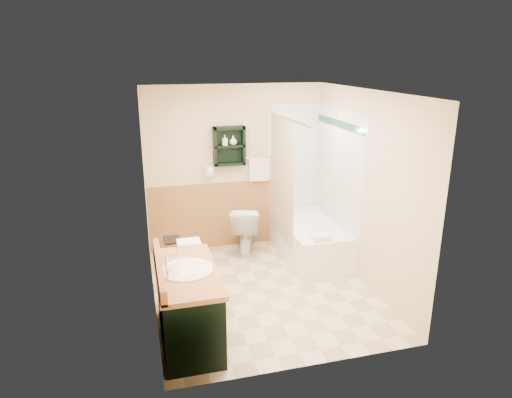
% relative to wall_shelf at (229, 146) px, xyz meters
% --- Properties ---
extents(floor, '(3.00, 3.00, 0.00)m').
position_rel_wall_shelf_xyz_m(floor, '(0.10, -1.41, -1.55)').
color(floor, beige).
rests_on(floor, ground).
extents(back_wall, '(2.60, 0.04, 2.40)m').
position_rel_wall_shelf_xyz_m(back_wall, '(0.10, 0.11, -0.35)').
color(back_wall, beige).
rests_on(back_wall, ground).
extents(left_wall, '(0.04, 3.00, 2.40)m').
position_rel_wall_shelf_xyz_m(left_wall, '(-1.22, -1.41, -0.35)').
color(left_wall, beige).
rests_on(left_wall, ground).
extents(right_wall, '(0.04, 3.00, 2.40)m').
position_rel_wall_shelf_xyz_m(right_wall, '(1.42, -1.41, -0.35)').
color(right_wall, beige).
rests_on(right_wall, ground).
extents(ceiling, '(2.60, 3.00, 0.04)m').
position_rel_wall_shelf_xyz_m(ceiling, '(0.10, -1.41, 0.87)').
color(ceiling, white).
rests_on(ceiling, back_wall).
extents(wainscot_left, '(2.98, 2.98, 1.00)m').
position_rel_wall_shelf_xyz_m(wainscot_left, '(-1.19, -1.41, -1.05)').
color(wainscot_left, '#B87D4A').
rests_on(wainscot_left, left_wall).
extents(wainscot_back, '(2.58, 2.58, 1.00)m').
position_rel_wall_shelf_xyz_m(wainscot_back, '(0.10, 0.08, -1.05)').
color(wainscot_back, '#B87D4A').
rests_on(wainscot_back, back_wall).
extents(mirror_frame, '(1.30, 1.30, 1.00)m').
position_rel_wall_shelf_xyz_m(mirror_frame, '(-1.17, -1.96, -0.05)').
color(mirror_frame, brown).
rests_on(mirror_frame, left_wall).
extents(mirror_glass, '(1.20, 1.20, 0.90)m').
position_rel_wall_shelf_xyz_m(mirror_glass, '(-1.17, -1.96, -0.05)').
color(mirror_glass, white).
rests_on(mirror_glass, left_wall).
extents(tile_right, '(1.50, 1.50, 2.10)m').
position_rel_wall_shelf_xyz_m(tile_right, '(1.38, -0.66, -0.50)').
color(tile_right, white).
rests_on(tile_right, right_wall).
extents(tile_back, '(0.95, 0.95, 2.10)m').
position_rel_wall_shelf_xyz_m(tile_back, '(1.13, 0.07, -0.50)').
color(tile_back, white).
rests_on(tile_back, back_wall).
extents(tile_accent, '(1.50, 1.50, 0.10)m').
position_rel_wall_shelf_xyz_m(tile_accent, '(1.37, -0.66, 0.35)').
color(tile_accent, '#144626').
rests_on(tile_accent, right_wall).
extents(wall_shelf, '(0.45, 0.15, 0.55)m').
position_rel_wall_shelf_xyz_m(wall_shelf, '(0.00, 0.00, 0.00)').
color(wall_shelf, black).
rests_on(wall_shelf, back_wall).
extents(hair_dryer, '(0.10, 0.24, 0.18)m').
position_rel_wall_shelf_xyz_m(hair_dryer, '(-0.30, 0.02, -0.35)').
color(hair_dryer, white).
rests_on(hair_dryer, back_wall).
extents(towel_bar, '(0.40, 0.06, 0.40)m').
position_rel_wall_shelf_xyz_m(towel_bar, '(0.45, 0.04, -0.20)').
color(towel_bar, white).
rests_on(towel_bar, back_wall).
extents(curtain_rod, '(0.03, 1.60, 0.03)m').
position_rel_wall_shelf_xyz_m(curtain_rod, '(0.63, -0.66, 0.45)').
color(curtain_rod, silver).
rests_on(curtain_rod, back_wall).
extents(shower_curtain, '(1.05, 1.05, 1.70)m').
position_rel_wall_shelf_xyz_m(shower_curtain, '(0.63, -0.48, -0.40)').
color(shower_curtain, '#C3B594').
rests_on(shower_curtain, curtain_rod).
extents(vanity, '(0.59, 1.21, 0.77)m').
position_rel_wall_shelf_xyz_m(vanity, '(-0.89, -2.18, -1.16)').
color(vanity, black).
rests_on(vanity, ground).
extents(bathtub, '(0.78, 1.50, 0.52)m').
position_rel_wall_shelf_xyz_m(bathtub, '(1.03, -0.62, -1.29)').
color(bathtub, white).
rests_on(bathtub, ground).
extents(toilet, '(0.58, 0.80, 0.71)m').
position_rel_wall_shelf_xyz_m(toilet, '(0.17, -0.22, -1.20)').
color(toilet, white).
rests_on(toilet, ground).
extents(counter_towel, '(0.26, 0.20, 0.04)m').
position_rel_wall_shelf_xyz_m(counter_towel, '(-0.80, -1.55, -0.76)').
color(counter_towel, white).
rests_on(counter_towel, vanity).
extents(vanity_book, '(0.19, 0.03, 0.25)m').
position_rel_wall_shelf_xyz_m(vanity_book, '(-1.06, -1.40, -0.66)').
color(vanity_book, black).
rests_on(vanity_book, vanity).
extents(tub_towel, '(0.23, 0.19, 0.07)m').
position_rel_wall_shelf_xyz_m(tub_towel, '(0.91, -1.23, -1.00)').
color(tub_towel, white).
rests_on(tub_towel, bathtub).
extents(soap_bottle_a, '(0.08, 0.15, 0.07)m').
position_rel_wall_shelf_xyz_m(soap_bottle_a, '(-0.06, -0.01, 0.05)').
color(soap_bottle_a, white).
rests_on(soap_bottle_a, wall_shelf).
extents(soap_bottle_b, '(0.15, 0.16, 0.10)m').
position_rel_wall_shelf_xyz_m(soap_bottle_b, '(0.06, -0.01, 0.07)').
color(soap_bottle_b, white).
rests_on(soap_bottle_b, wall_shelf).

